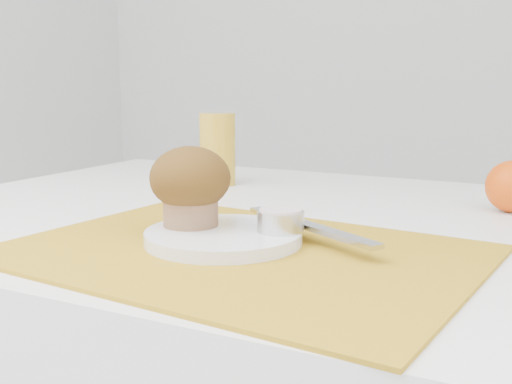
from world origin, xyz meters
The scene contains 10 objects.
placemat centered at (0.00, -0.15, 0.75)m, with size 0.50×0.36×0.00m, color #B38518.
plate centered at (-0.03, -0.13, 0.76)m, with size 0.18×0.18×0.01m, color white.
ramekin centered at (0.03, -0.10, 0.78)m, with size 0.05×0.05×0.02m, color #BBBCC0.
cream centered at (0.03, -0.10, 0.79)m, with size 0.05×0.05×0.01m, color beige.
raspberry_near centered at (0.01, -0.07, 0.78)m, with size 0.02×0.02×0.02m, color #540212.
raspberry_far centered at (0.01, -0.09, 0.78)m, with size 0.02×0.02×0.02m, color #56020B.
butter_knife centered at (0.05, -0.08, 0.77)m, with size 0.22×0.02×0.01m, color #B5B7BE.
orange centered at (0.24, 0.22, 0.79)m, with size 0.07×0.07×0.07m, color #E85008.
juice_glass centered at (-0.25, 0.23, 0.81)m, with size 0.06×0.06×0.13m, color gold.
muffin centered at (-0.07, -0.13, 0.82)m, with size 0.09×0.09×0.09m.
Camera 1 is at (0.33, -0.74, 0.94)m, focal length 45.00 mm.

